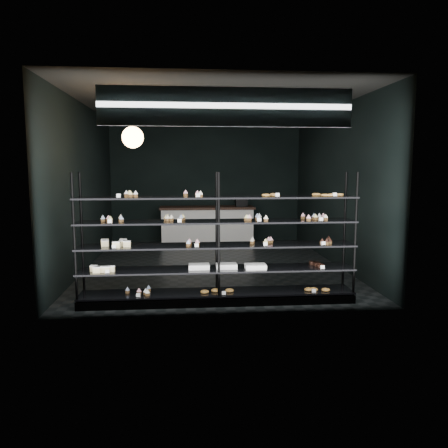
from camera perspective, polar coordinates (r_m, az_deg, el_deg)
The scene contains 5 objects.
room at distance 8.70m, azimuth -1.44°, elevation 4.91°, with size 5.01×6.01×3.20m.
display_shelf at distance 6.38m, azimuth -0.99°, elevation -4.78°, with size 4.00×0.50×1.91m.
signage at distance 5.82m, azimuth 0.37°, elevation 15.05°, with size 3.30×0.05×0.50m.
pendant_lamp at distance 7.19m, azimuth -11.84°, elevation 11.03°, with size 0.34×0.34×0.90m.
service_counter at distance 11.28m, azimuth -2.13°, elevation -0.12°, with size 2.42×0.65×1.23m.
Camera 1 is at (-0.54, -8.67, 1.97)m, focal length 35.00 mm.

